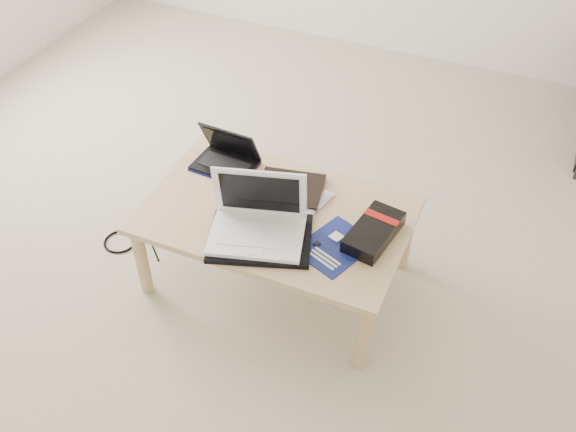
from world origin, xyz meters
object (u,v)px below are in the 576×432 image
at_px(gpu_box, 374,232).
at_px(netbook, 226,158).
at_px(coffee_table, 276,220).
at_px(white_laptop, 258,221).

bearing_deg(gpu_box, netbook, 165.90).
bearing_deg(netbook, coffee_table, -31.20).
xyz_separation_m(netbook, white_laptop, (0.33, -0.35, 0.03)).
distance_m(coffee_table, white_laptop, 0.20).
height_order(netbook, gpu_box, netbook).
height_order(coffee_table, white_laptop, white_laptop).
relative_size(white_laptop, gpu_box, 1.38).
bearing_deg(coffee_table, gpu_box, 1.90).
bearing_deg(gpu_box, white_laptop, -158.84).
height_order(coffee_table, gpu_box, gpu_box).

